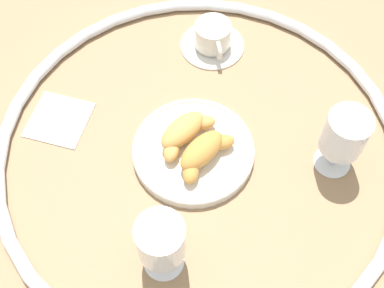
# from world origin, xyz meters

# --- Properties ---
(ground_plane) EXTENTS (2.20, 2.20, 0.00)m
(ground_plane) POSITION_xyz_m (0.00, 0.00, 0.00)
(ground_plane) COLOR #997551
(table_chrome_rim) EXTENTS (0.76, 0.76, 0.02)m
(table_chrome_rim) POSITION_xyz_m (0.00, 0.00, 0.01)
(table_chrome_rim) COLOR silver
(table_chrome_rim) RESTS_ON ground_plane
(pastry_plate) EXTENTS (0.23, 0.23, 0.02)m
(pastry_plate) POSITION_xyz_m (0.01, -0.00, 0.01)
(pastry_plate) COLOR silver
(pastry_plate) RESTS_ON ground_plane
(croissant_large) EXTENTS (0.14, 0.07, 0.04)m
(croissant_large) POSITION_xyz_m (0.01, -0.03, 0.04)
(croissant_large) COLOR #D6994C
(croissant_large) RESTS_ON pastry_plate
(croissant_small) EXTENTS (0.14, 0.07, 0.04)m
(croissant_small) POSITION_xyz_m (0.02, 0.03, 0.04)
(croissant_small) COLOR #CC893D
(croissant_small) RESTS_ON pastry_plate
(coffee_cup_near) EXTENTS (0.14, 0.14, 0.06)m
(coffee_cup_near) POSITION_xyz_m (-0.19, -0.17, 0.03)
(coffee_cup_near) COLOR silver
(coffee_cup_near) RESTS_ON ground_plane
(juice_glass_left) EXTENTS (0.08, 0.08, 0.14)m
(juice_glass_left) POSITION_xyz_m (0.19, 0.12, 0.09)
(juice_glass_left) COLOR white
(juice_glass_left) RESTS_ON ground_plane
(juice_glass_right) EXTENTS (0.08, 0.08, 0.14)m
(juice_glass_right) POSITION_xyz_m (-0.16, 0.18, 0.09)
(juice_glass_right) COLOR white
(juice_glass_right) RESTS_ON ground_plane
(folded_napkin) EXTENTS (0.15, 0.15, 0.01)m
(folded_napkin) POSITION_xyz_m (0.16, -0.23, 0.00)
(folded_napkin) COLOR silver
(folded_napkin) RESTS_ON ground_plane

